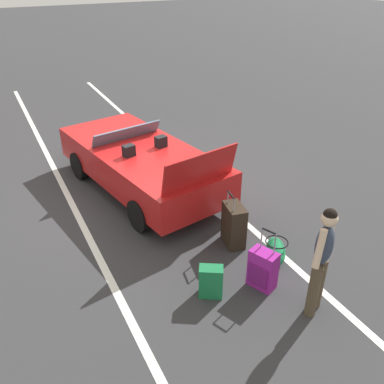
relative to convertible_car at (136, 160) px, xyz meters
The scene contains 9 objects.
ground_plane 0.62m from the convertible_car, 169.78° to the right, with size 80.00×80.00×0.00m, color #333335.
lot_line_near 1.39m from the convertible_car, 98.91° to the right, with size 18.00×0.12×0.01m, color silver.
lot_line_mid 1.58m from the convertible_car, 97.64° to the left, with size 18.00×0.12×0.01m, color silver.
convertible_car is the anchor object (origin of this frame).
suitcase_large_black 2.81m from the convertible_car, 165.22° to the right, with size 0.52×0.38×0.98m.
suitcase_medium_bright 3.84m from the convertible_car, behind, with size 0.46×0.38×0.97m.
suitcase_small_carryon 3.65m from the convertible_car, behind, with size 0.35×0.39×0.50m.
duffel_bag 3.57m from the convertible_car, 161.98° to the right, with size 0.70×0.59×0.34m.
traveler_person 4.62m from the convertible_car, 169.15° to the right, with size 0.37×0.57×1.65m.
Camera 1 is at (-7.30, 2.58, 4.28)m, focal length 38.68 mm.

